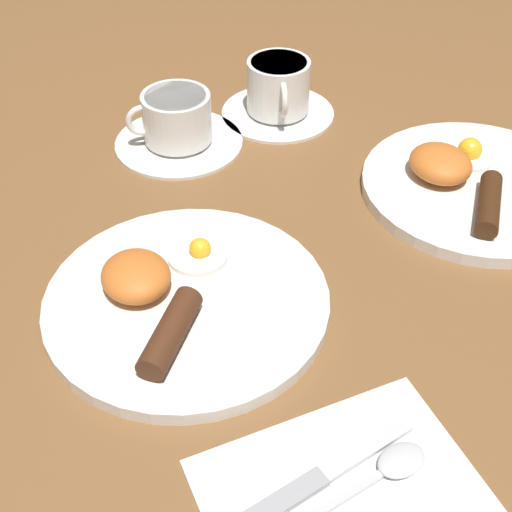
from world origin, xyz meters
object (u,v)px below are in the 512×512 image
Objects in this scene: breakfast_plate_near at (181,299)px; breakfast_plate_far at (472,183)px; teacup_near at (177,125)px; knife at (322,476)px; spoon at (384,471)px; teacup_far at (278,93)px.

breakfast_plate_near is 1.03× the size of breakfast_plate_far.
breakfast_plate_far is 0.38m from teacup_near.
breakfast_plate_near reaches higher than knife.
teacup_near is 1.04× the size of knife.
spoon is (0.28, -0.31, -0.00)m from breakfast_plate_far.
teacup_near is (-0.25, -0.28, 0.02)m from breakfast_plate_far.
teacup_near is at bearing 79.93° from spoon.
spoon is at bearing 17.49° from breakfast_plate_near.
spoon is at bearing -29.34° from knife.
teacup_near is 0.52m from knife.
knife is at bearing 7.77° from breakfast_plate_near.
knife is (0.26, -0.35, -0.01)m from breakfast_plate_far.
breakfast_plate_far is 1.79× the size of spoon.
breakfast_plate_near reaches higher than spoon.
teacup_near is (-0.28, 0.10, 0.02)m from breakfast_plate_near.
knife is (0.51, -0.07, -0.02)m from teacup_near.
teacup_far is 0.97× the size of knife.
breakfast_plate_near is at bearing -85.19° from breakfast_plate_far.
breakfast_plate_far is 1.70× the size of knife.
teacup_far is (-0.29, 0.26, 0.02)m from breakfast_plate_near.
breakfast_plate_near is 0.39m from teacup_far.
teacup_far reaches higher than breakfast_plate_near.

